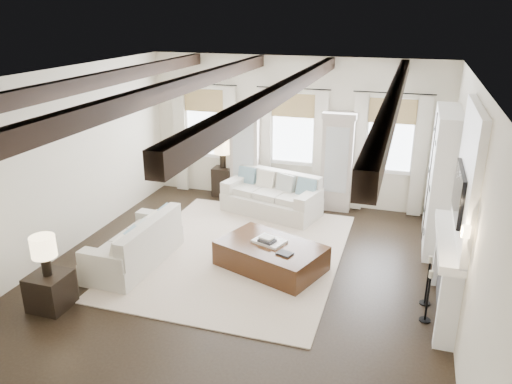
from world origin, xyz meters
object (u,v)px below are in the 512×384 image
(side_table_back, at_px, (224,181))
(ottoman, at_px, (271,256))
(sofa_left, at_px, (137,246))
(side_table_front, at_px, (50,291))
(sofa_back, at_px, (273,197))

(side_table_back, bearing_deg, ottoman, -56.59)
(sofa_left, xyz_separation_m, side_table_front, (-0.53, -1.54, -0.07))
(sofa_left, bearing_deg, side_table_back, 87.25)
(ottoman, xyz_separation_m, side_table_front, (-2.73, -2.09, 0.05))
(side_table_front, bearing_deg, side_table_back, 82.20)
(sofa_left, xyz_separation_m, side_table_back, (0.17, 3.62, 0.00))
(sofa_back, relative_size, side_table_back, 3.27)
(ottoman, bearing_deg, side_table_front, -122.56)
(sofa_left, bearing_deg, sofa_back, 61.72)
(sofa_back, distance_m, side_table_back, 1.56)
(side_table_back, bearing_deg, sofa_left, -92.75)
(side_table_front, height_order, side_table_back, side_table_back)
(sofa_back, distance_m, sofa_left, 3.30)
(sofa_back, distance_m, side_table_front, 4.92)
(sofa_left, height_order, side_table_back, sofa_left)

